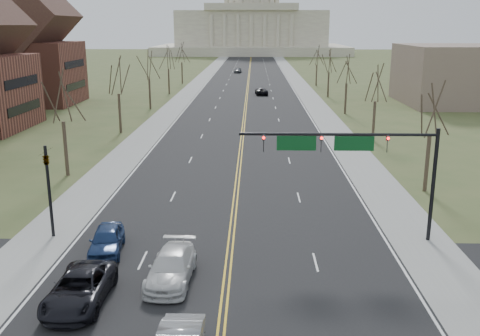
# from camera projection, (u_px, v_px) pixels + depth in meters

# --- Properties ---
(road) EXTENTS (20.00, 380.00, 0.01)m
(road) POSITION_uv_depth(u_px,v_px,m) (248.00, 83.00, 127.43)
(road) COLOR black
(road) RESTS_ON ground
(cross_road) EXTENTS (120.00, 14.00, 0.01)m
(cross_road) POSITION_uv_depth(u_px,v_px,m) (225.00, 295.00, 26.97)
(cross_road) COLOR black
(cross_road) RESTS_ON ground
(sidewalk_left) EXTENTS (4.00, 380.00, 0.03)m
(sidewalk_left) POSITION_uv_depth(u_px,v_px,m) (198.00, 83.00, 127.72)
(sidewalk_left) COLOR gray
(sidewalk_left) RESTS_ON ground
(sidewalk_right) EXTENTS (4.00, 380.00, 0.03)m
(sidewalk_right) POSITION_uv_depth(u_px,v_px,m) (298.00, 83.00, 127.12)
(sidewalk_right) COLOR gray
(sidewalk_right) RESTS_ON ground
(center_line) EXTENTS (0.42, 380.00, 0.01)m
(center_line) POSITION_uv_depth(u_px,v_px,m) (248.00, 83.00, 127.42)
(center_line) COLOR gold
(center_line) RESTS_ON road
(edge_line_left) EXTENTS (0.15, 380.00, 0.01)m
(edge_line_left) POSITION_uv_depth(u_px,v_px,m) (207.00, 83.00, 127.67)
(edge_line_left) COLOR silver
(edge_line_left) RESTS_ON road
(edge_line_right) EXTENTS (0.15, 380.00, 0.01)m
(edge_line_right) POSITION_uv_depth(u_px,v_px,m) (289.00, 83.00, 127.18)
(edge_line_right) COLOR silver
(edge_line_right) RESTS_ON road
(capitol) EXTENTS (90.00, 60.00, 50.00)m
(capitol) POSITION_uv_depth(u_px,v_px,m) (252.00, 24.00, 258.92)
(capitol) COLOR beige
(capitol) RESTS_ON ground
(signal_mast) EXTENTS (12.12, 0.44, 7.20)m
(signal_mast) POSITION_uv_depth(u_px,v_px,m) (353.00, 151.00, 32.54)
(signal_mast) COLOR black
(signal_mast) RESTS_ON ground
(signal_left) EXTENTS (0.32, 0.36, 6.00)m
(signal_left) POSITION_uv_depth(u_px,v_px,m) (48.00, 181.00, 33.54)
(signal_left) COLOR black
(signal_left) RESTS_ON ground
(tree_r_0) EXTENTS (3.74, 3.74, 8.50)m
(tree_r_0) POSITION_uv_depth(u_px,v_px,m) (432.00, 112.00, 42.28)
(tree_r_0) COLOR #3C3024
(tree_r_0) RESTS_ON ground
(tree_l_0) EXTENTS (3.96, 3.96, 9.00)m
(tree_l_0) POSITION_uv_depth(u_px,v_px,m) (61.00, 99.00, 46.82)
(tree_l_0) COLOR #3C3024
(tree_l_0) RESTS_ON ground
(tree_r_1) EXTENTS (3.74, 3.74, 8.50)m
(tree_r_1) POSITION_uv_depth(u_px,v_px,m) (376.00, 85.00, 61.60)
(tree_r_1) COLOR #3C3024
(tree_r_1) RESTS_ON ground
(tree_l_1) EXTENTS (3.96, 3.96, 9.00)m
(tree_l_1) POSITION_uv_depth(u_px,v_px,m) (118.00, 78.00, 66.14)
(tree_l_1) COLOR #3C3024
(tree_l_1) RESTS_ON ground
(tree_r_2) EXTENTS (3.74, 3.74, 8.50)m
(tree_r_2) POSITION_uv_depth(u_px,v_px,m) (347.00, 71.00, 80.92)
(tree_r_2) COLOR #3C3024
(tree_r_2) RESTS_ON ground
(tree_l_2) EXTENTS (3.96, 3.96, 9.00)m
(tree_l_2) POSITION_uv_depth(u_px,v_px,m) (149.00, 66.00, 85.46)
(tree_l_2) COLOR #3C3024
(tree_l_2) RESTS_ON ground
(tree_r_3) EXTENTS (3.74, 3.74, 8.50)m
(tree_r_3) POSITION_uv_depth(u_px,v_px,m) (329.00, 62.00, 100.24)
(tree_r_3) COLOR #3C3024
(tree_r_3) RESTS_ON ground
(tree_l_3) EXTENTS (3.96, 3.96, 9.00)m
(tree_l_3) POSITION_uv_depth(u_px,v_px,m) (168.00, 59.00, 104.78)
(tree_l_3) COLOR #3C3024
(tree_l_3) RESTS_ON ground
(tree_r_4) EXTENTS (3.74, 3.74, 8.50)m
(tree_r_4) POSITION_uv_depth(u_px,v_px,m) (317.00, 56.00, 119.56)
(tree_r_4) COLOR #3C3024
(tree_r_4) RESTS_ON ground
(tree_l_4) EXTENTS (3.96, 3.96, 9.00)m
(tree_l_4) POSITION_uv_depth(u_px,v_px,m) (182.00, 54.00, 124.10)
(tree_l_4) COLOR #3C3024
(tree_l_4) RESTS_ON ground
(bldg_left_far) EXTENTS (17.10, 14.28, 23.25)m
(bldg_left_far) POSITION_uv_depth(u_px,v_px,m) (24.00, 48.00, 91.15)
(bldg_left_far) COLOR brown
(bldg_left_far) RESTS_ON ground
(bldg_right_mass) EXTENTS (25.00, 20.00, 10.00)m
(bldg_right_mass) POSITION_uv_depth(u_px,v_px,m) (477.00, 75.00, 92.29)
(bldg_right_mass) COLOR #7A6357
(bldg_right_mass) RESTS_ON ground
(car_sb_outer_lead) EXTENTS (2.60, 5.64, 1.57)m
(car_sb_outer_lead) POSITION_uv_depth(u_px,v_px,m) (80.00, 289.00, 25.97)
(car_sb_outer_lead) COLOR black
(car_sb_outer_lead) RESTS_ON road
(car_sb_inner_second) EXTENTS (2.43, 5.52, 1.58)m
(car_sb_inner_second) POSITION_uv_depth(u_px,v_px,m) (171.00, 267.00, 28.26)
(car_sb_inner_second) COLOR silver
(car_sb_inner_second) RESTS_ON road
(car_sb_outer_second) EXTENTS (2.40, 4.77, 1.56)m
(car_sb_outer_second) POSITION_uv_depth(u_px,v_px,m) (107.00, 240.00, 31.86)
(car_sb_outer_second) COLOR navy
(car_sb_outer_second) RESTS_ON road
(car_far_nb) EXTENTS (2.70, 5.11, 1.37)m
(car_far_nb) POSITION_uv_depth(u_px,v_px,m) (261.00, 91.00, 105.37)
(car_far_nb) COLOR black
(car_far_nb) RESTS_ON road
(car_far_sb) EXTENTS (2.32, 4.54, 1.48)m
(car_far_sb) POSITION_uv_depth(u_px,v_px,m) (238.00, 70.00, 154.25)
(car_far_sb) COLOR #575B60
(car_far_sb) RESTS_ON road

